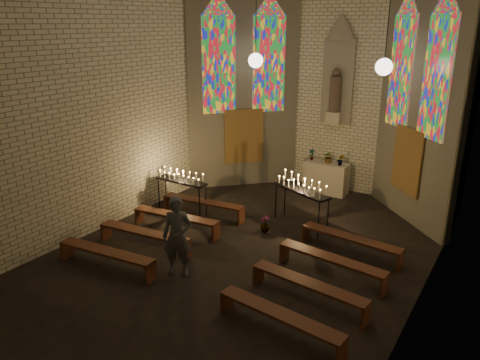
% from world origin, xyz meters
% --- Properties ---
extents(floor, '(12.00, 12.00, 0.00)m').
position_xyz_m(floor, '(0.00, 0.00, 0.00)').
color(floor, black).
rests_on(floor, ground).
extents(room, '(8.22, 12.43, 7.00)m').
position_xyz_m(room, '(-0.00, 3.37, 3.72)').
color(room, '#EAE4C4').
rests_on(room, ground).
extents(altar, '(1.40, 0.60, 1.00)m').
position_xyz_m(altar, '(0.00, 5.45, 0.50)').
color(altar, beige).
rests_on(altar, ground).
extents(flower_vase_left, '(0.23, 0.19, 0.37)m').
position_xyz_m(flower_vase_left, '(-0.55, 5.46, 1.19)').
color(flower_vase_left, '#4C723F').
rests_on(flower_vase_left, altar).
extents(flower_vase_center, '(0.46, 0.44, 0.40)m').
position_xyz_m(flower_vase_center, '(0.04, 5.47, 1.20)').
color(flower_vase_center, '#4C723F').
rests_on(flower_vase_center, altar).
extents(flower_vase_right, '(0.22, 0.18, 0.37)m').
position_xyz_m(flower_vase_right, '(0.47, 5.39, 1.18)').
color(flower_vase_right, '#4C723F').
rests_on(flower_vase_right, altar).
extents(aisle_flower_pot, '(0.30, 0.30, 0.45)m').
position_xyz_m(aisle_flower_pot, '(-0.17, 1.76, 0.22)').
color(aisle_flower_pot, '#4C723F').
rests_on(aisle_flower_pot, ground).
extents(votive_stand_left, '(1.63, 0.41, 1.20)m').
position_xyz_m(votive_stand_left, '(-2.92, 1.68, 1.03)').
color(votive_stand_left, black).
rests_on(votive_stand_left, ground).
extents(votive_stand_right, '(1.82, 1.04, 1.31)m').
position_xyz_m(votive_stand_right, '(0.46, 2.58, 1.13)').
color(votive_stand_right, black).
rests_on(votive_stand_right, ground).
extents(pew_left_0, '(2.50, 0.60, 0.48)m').
position_xyz_m(pew_left_0, '(-2.18, 1.72, 0.39)').
color(pew_left_0, '#4F2616').
rests_on(pew_left_0, ground).
extents(pew_right_0, '(2.50, 0.60, 0.48)m').
position_xyz_m(pew_right_0, '(2.18, 1.72, 0.39)').
color(pew_right_0, '#4F2616').
rests_on(pew_right_0, ground).
extents(pew_left_1, '(2.50, 0.60, 0.48)m').
position_xyz_m(pew_left_1, '(-2.18, 0.52, 0.39)').
color(pew_left_1, '#4F2616').
rests_on(pew_left_1, ground).
extents(pew_right_1, '(2.50, 0.60, 0.48)m').
position_xyz_m(pew_right_1, '(2.18, 0.52, 0.39)').
color(pew_right_1, '#4F2616').
rests_on(pew_right_1, ground).
extents(pew_left_2, '(2.50, 0.60, 0.48)m').
position_xyz_m(pew_left_2, '(-2.18, -0.68, 0.39)').
color(pew_left_2, '#4F2616').
rests_on(pew_left_2, ground).
extents(pew_right_2, '(2.50, 0.60, 0.48)m').
position_xyz_m(pew_right_2, '(2.18, -0.68, 0.39)').
color(pew_right_2, '#4F2616').
rests_on(pew_right_2, ground).
extents(pew_left_3, '(2.50, 0.60, 0.48)m').
position_xyz_m(pew_left_3, '(-2.18, -1.88, 0.39)').
color(pew_left_3, '#4F2616').
rests_on(pew_left_3, ground).
extents(pew_right_3, '(2.50, 0.60, 0.48)m').
position_xyz_m(pew_right_3, '(2.18, -1.88, 0.39)').
color(pew_right_3, '#4F2616').
rests_on(pew_right_3, ground).
extents(visitor, '(0.78, 0.67, 1.81)m').
position_xyz_m(visitor, '(-0.70, -1.17, 0.90)').
color(visitor, '#494A53').
rests_on(visitor, ground).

